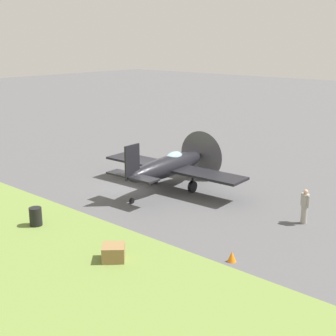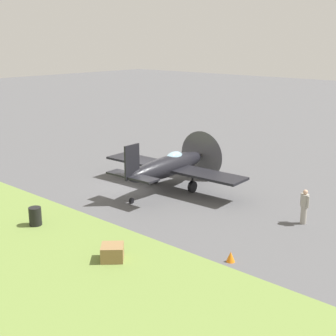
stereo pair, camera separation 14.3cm
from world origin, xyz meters
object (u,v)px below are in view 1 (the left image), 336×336
at_px(runway_marker_cone, 232,257).
at_px(airplane_lead, 170,166).
at_px(ground_crew_chief, 305,206).
at_px(supply_crate, 114,253).
at_px(fuel_drum, 36,217).

bearing_deg(runway_marker_cone, airplane_lead, 145.80).
xyz_separation_m(ground_crew_chief, runway_marker_cone, (-0.32, -5.75, -0.69)).
bearing_deg(runway_marker_cone, supply_crate, -140.56).
distance_m(airplane_lead, ground_crew_chief, 8.51).
relative_size(fuel_drum, runway_marker_cone, 2.05).
height_order(fuel_drum, supply_crate, fuel_drum).
bearing_deg(ground_crew_chief, airplane_lead, 30.07).
bearing_deg(ground_crew_chief, fuel_drum, 71.16).
xyz_separation_m(ground_crew_chief, supply_crate, (-4.02, -8.80, -0.59)).
distance_m(ground_crew_chief, fuel_drum, 12.99).
relative_size(supply_crate, runway_marker_cone, 2.05).
relative_size(airplane_lead, fuel_drum, 10.63).
distance_m(airplane_lead, supply_crate, 9.75).
distance_m(fuel_drum, runway_marker_cone, 9.73).
relative_size(ground_crew_chief, fuel_drum, 1.92).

